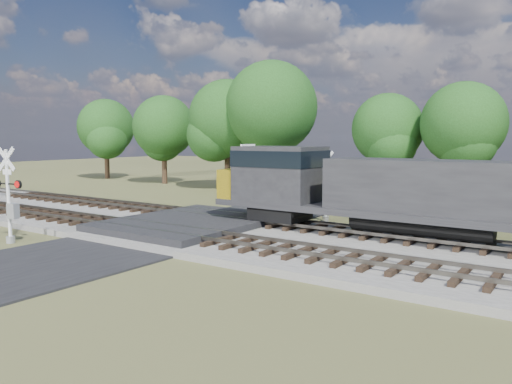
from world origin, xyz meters
The scene contains 10 objects.
ground centered at (0.00, 0.00, 0.00)m, with size 160.00×160.00×0.00m, color #474A27.
ballast_bed centered at (10.00, 0.50, 0.15)m, with size 140.00×10.00×0.30m, color gray.
road centered at (0.00, 0.00, 0.04)m, with size 7.00×60.00×0.08m, color black.
crossing_panel centered at (0.00, 0.50, 0.32)m, with size 7.00×9.00×0.62m, color #262628.
track_near centered at (3.12, -2.00, 0.41)m, with size 140.00×2.60×0.33m.
track_far centered at (3.12, 3.00, 0.41)m, with size 140.00×2.60×0.33m.
crossing_signal_near centered at (-4.72, -6.58, 1.86)m, with size 1.80×0.43×4.47m.
crossing_signal_far centered at (4.48, 7.11, 1.72)m, with size 1.65×0.45×4.13m.
equipment_shed centered at (8.62, 12.45, 1.40)m, with size 5.23×5.23×2.77m.
treeline centered at (5.81, 20.20, 6.50)m, with size 82.40×11.34×11.61m.
Camera 1 is at (17.46, -18.94, 4.88)m, focal length 35.00 mm.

